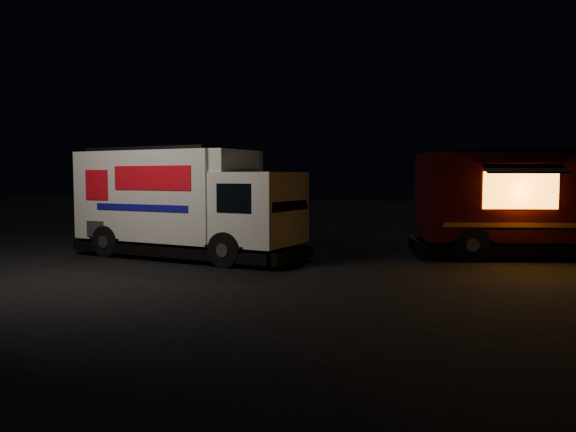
% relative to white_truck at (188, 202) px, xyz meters
% --- Properties ---
extents(ground, '(80.00, 80.00, 0.00)m').
position_rel_white_truck_xyz_m(ground, '(1.93, -0.78, -1.56)').
color(ground, black).
rests_on(ground, ground).
extents(white_truck, '(7.22, 3.81, 3.12)m').
position_rel_white_truck_xyz_m(white_truck, '(0.00, 0.00, 0.00)').
color(white_truck, silver).
rests_on(white_truck, ground).
extents(red_truck, '(6.95, 3.79, 3.06)m').
position_rel_white_truck_xyz_m(red_truck, '(9.42, 2.63, -0.03)').
color(red_truck, '#3A0D0A').
rests_on(red_truck, ground).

